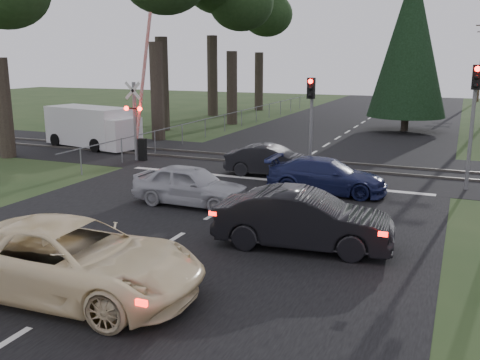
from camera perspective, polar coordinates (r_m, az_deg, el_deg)
The scene contains 18 objects.
ground at distance 14.93m, azimuth -7.54°, elevation -6.56°, with size 120.00×120.00×0.00m, color #273C1B.
road at distance 23.77m, azimuth 4.62°, elevation 0.90°, with size 14.00×100.00×0.01m, color black.
rail_corridor at distance 25.64m, azimuth 6.01°, elevation 1.76°, with size 120.00×8.00×0.01m, color black.
stop_line at distance 22.10m, azimuth 3.16°, elevation 0.02°, with size 13.00×0.35×0.00m, color silver.
rail_near at distance 24.88m, azimuth 5.48°, elevation 1.53°, with size 120.00×0.12×0.10m, color #59544C.
rail_far at distance 26.39m, azimuth 6.52°, elevation 2.17°, with size 120.00×0.12×0.10m, color #59544C.
crossing_signal at distance 26.39m, azimuth -10.73°, elevation 6.44°, with size 1.62×0.38×6.96m.
traffic_signal_right at distance 21.65m, azimuth 23.83°, elevation 7.52°, with size 0.68×0.48×4.70m.
traffic_signal_center at distance 23.71m, azimuth 7.57°, elevation 7.65°, with size 0.32×0.48×4.10m.
euc_tree_e at distance 51.63m, azimuth 2.09°, elevation 18.03°, with size 6.00×6.00×13.20m.
conifer_tree at distance 38.30m, azimuth 17.72°, elevation 13.93°, with size 5.20×5.20×11.00m.
fence_left at distance 38.04m, azimuth -0.70°, elevation 5.48°, with size 0.10×36.00×1.20m, color slate, non-canonical shape.
cream_coupe at distance 11.93m, azimuth -17.54°, elevation -8.10°, with size 2.64×5.73×1.59m, color #FDE7B6.
dark_hatchback at distance 14.25m, azimuth 6.79°, elevation -4.23°, with size 1.63×4.68×1.54m, color black.
silver_car at distance 18.32m, azimuth -5.29°, elevation -0.56°, with size 1.63×4.05×1.38m, color #A9ABB2.
blue_sedan at distance 20.14m, azimuth 9.23°, elevation 0.43°, with size 1.81×4.44×1.29m, color #19204D.
dark_car_far at distance 22.83m, azimuth 3.43°, elevation 2.07°, with size 1.38×3.95×1.30m, color black.
white_van at distance 31.04m, azimuth -15.31°, elevation 5.44°, with size 6.04×3.17×2.25m.
Camera 1 is at (7.17, -12.11, 4.96)m, focal length 40.00 mm.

